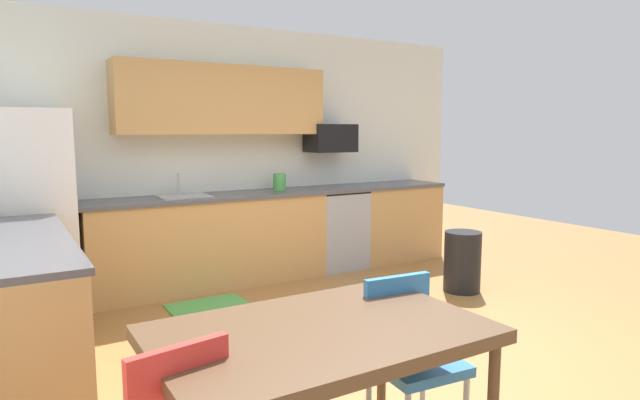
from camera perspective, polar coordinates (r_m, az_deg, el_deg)
name	(u,v)px	position (r m, az deg, el deg)	size (l,w,h in m)	color
ground_plane	(392,353)	(4.06, 7.60, -15.76)	(12.00, 12.00, 0.00)	#9E6B38
wall_back	(243,152)	(6.03, -8.15, 5.03)	(5.80, 0.10, 2.70)	silver
cabinet_run_back	(210,243)	(5.62, -11.60, -4.46)	(2.43, 0.60, 0.90)	tan
cabinet_run_back_right	(393,222)	(6.78, 7.70, -2.37)	(1.12, 0.60, 0.90)	tan
cabinet_run_left	(18,317)	(3.87, -29.39, -10.72)	(0.60, 2.00, 0.90)	tan
countertop_back	(257,194)	(5.75, -6.71, 0.64)	(4.80, 0.64, 0.04)	#4C4C51
countertop_left	(12,242)	(3.76, -29.84, -3.88)	(0.64, 2.00, 0.04)	#4C4C51
upper_cabinets_back	(224,100)	(5.72, -10.19, 10.38)	(2.20, 0.34, 0.70)	tan
refrigerator	(24,215)	(5.17, -28.88, -1.39)	(0.76, 0.70, 1.77)	white
oven_range	(335,228)	(6.28, 1.57, -3.03)	(0.60, 0.60, 0.91)	#999BA0
microwave	(330,138)	(6.26, 1.11, 6.57)	(0.54, 0.36, 0.32)	black
sink_basin	(185,203)	(5.48, -14.16, -0.29)	(0.48, 0.40, 0.14)	#A5A8AD
sink_faucet	(179,185)	(5.63, -14.75, 1.54)	(0.02, 0.02, 0.24)	#B2B5BA
dining_table	(320,341)	(2.36, -0.05, -14.76)	(1.40, 0.90, 0.76)	brown
chair_near_table	(409,348)	(2.84, 9.38, -15.24)	(0.43, 0.43, 0.85)	#2D72B7
trash_bin	(462,261)	(5.55, 14.86, -6.32)	(0.36, 0.36, 0.60)	black
floor_mat	(209,307)	(5.06, -11.72, -11.00)	(0.70, 0.50, 0.01)	#4CA54C
kettle	(279,183)	(5.91, -4.33, 1.83)	(0.14, 0.14, 0.20)	#4CA54C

